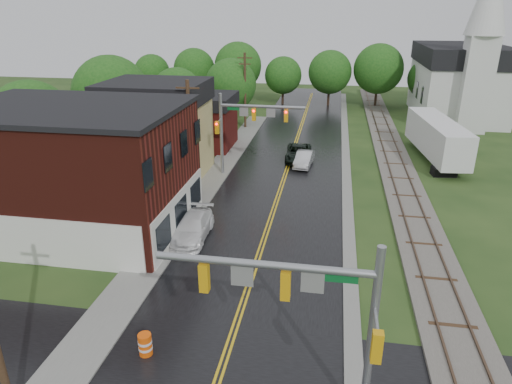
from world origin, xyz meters
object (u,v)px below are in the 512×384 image
(church, at_px, (461,74))
(tree_left_c, at_px, (178,95))
(construction_barrel, at_px, (145,345))
(semi_trailer, at_px, (437,137))
(traffic_signal_far, at_px, (245,120))
(brick_building, at_px, (74,169))
(traffic_signal_near, at_px, (308,301))
(utility_pole_b, at_px, (190,137))
(utility_pole_c, at_px, (245,89))
(pickup_white, at_px, (192,228))
(sedan_silver, at_px, (304,159))
(suv_dark, at_px, (299,153))
(tree_left_b, at_px, (113,96))
(tree_left_a, at_px, (34,125))
(tree_left_e, at_px, (232,86))

(church, distance_m, tree_left_c, 36.59)
(construction_barrel, bearing_deg, semi_trailer, 60.40)
(tree_left_c, bearing_deg, semi_trailer, -11.11)
(traffic_signal_far, height_order, tree_left_c, tree_left_c)
(construction_barrel, bearing_deg, tree_left_c, 106.22)
(brick_building, xyz_separation_m, church, (32.48, 38.74, 1.68))
(traffic_signal_near, bearing_deg, utility_pole_b, 117.19)
(semi_trailer, bearing_deg, traffic_signal_near, -107.80)
(utility_pole_c, bearing_deg, brick_building, -101.09)
(traffic_signal_near, height_order, utility_pole_b, utility_pole_b)
(pickup_white, height_order, semi_trailer, semi_trailer)
(utility_pole_b, height_order, sedan_silver, utility_pole_b)
(suv_dark, distance_m, semi_trailer, 13.40)
(tree_left_c, height_order, construction_barrel, tree_left_c)
(utility_pole_c, relative_size, tree_left_c, 1.18)
(utility_pole_c, distance_m, tree_left_b, 16.42)
(tree_left_c, relative_size, sedan_silver, 1.87)
(traffic_signal_far, height_order, sedan_silver, traffic_signal_far)
(brick_building, height_order, semi_trailer, brick_building)
(tree_left_a, xyz_separation_m, tree_left_b, (2.00, 10.00, 0.60))
(suv_dark, relative_size, construction_barrel, 5.07)
(traffic_signal_near, relative_size, construction_barrel, 7.11)
(brick_building, relative_size, semi_trailer, 1.12)
(brick_building, distance_m, tree_left_e, 31.12)
(sedan_silver, relative_size, semi_trailer, 0.32)
(traffic_signal_far, distance_m, tree_left_e, 19.65)
(church, xyz_separation_m, construction_barrel, (-23.41, -49.74, -5.32))
(church, bearing_deg, traffic_signal_far, -131.27)
(sedan_silver, bearing_deg, construction_barrel, -95.10)
(utility_pole_c, xyz_separation_m, suv_dark, (7.60, -11.93, -3.99))
(church, bearing_deg, tree_left_a, -141.37)
(suv_dark, bearing_deg, utility_pole_c, 120.51)
(tree_left_e, bearing_deg, tree_left_c, -129.81)
(sedan_silver, bearing_deg, pickup_white, -105.63)
(tree_left_e, xyz_separation_m, semi_trailer, (22.74, -11.45, -2.49))
(traffic_signal_far, distance_m, utility_pole_c, 17.33)
(suv_dark, bearing_deg, sedan_silver, -70.37)
(pickup_white, bearing_deg, tree_left_a, 152.87)
(tree_left_e, distance_m, pickup_white, 31.78)
(traffic_signal_near, relative_size, sedan_silver, 1.79)
(church, bearing_deg, tree_left_c, -157.76)
(traffic_signal_far, height_order, utility_pole_b, utility_pole_b)
(brick_building, xyz_separation_m, construction_barrel, (9.08, -11.00, -3.63))
(tree_left_a, bearing_deg, utility_pole_b, 0.45)
(traffic_signal_near, bearing_deg, utility_pole_c, 103.74)
(church, distance_m, tree_left_b, 43.70)
(semi_trailer, bearing_deg, suv_dark, -169.71)
(pickup_white, bearing_deg, sedan_silver, 67.27)
(tree_left_c, relative_size, pickup_white, 1.52)
(tree_left_e, bearing_deg, semi_trailer, -26.72)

